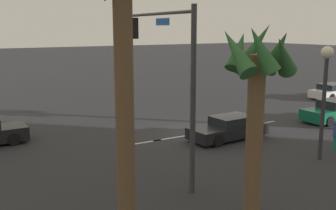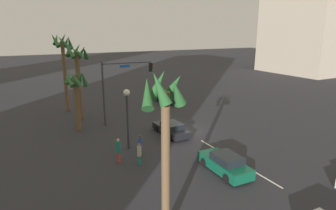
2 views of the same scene
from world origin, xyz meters
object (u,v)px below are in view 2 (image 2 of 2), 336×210
at_px(streetlamp, 127,107).
at_px(palm_tree_3, 63,54).
at_px(building_0, 306,35).
at_px(palm_tree_2, 76,88).
at_px(car_3, 167,98).
at_px(pedestrian_1, 140,145).
at_px(traffic_signal, 120,82).
at_px(pedestrian_2, 118,150).
at_px(palm_tree_1, 163,119).
at_px(pedestrian_0, 139,154).
at_px(car_0, 225,164).
at_px(palm_tree_0, 77,65).
at_px(car_2, 171,129).

height_order(streetlamp, palm_tree_3, palm_tree_3).
bearing_deg(building_0, palm_tree_2, 107.73).
distance_m(streetlamp, palm_tree_2, 7.45).
distance_m(car_3, palm_tree_3, 14.76).
relative_size(car_3, pedestrian_1, 2.54).
distance_m(traffic_signal, palm_tree_3, 9.40).
distance_m(car_3, pedestrian_2, 19.49).
xyz_separation_m(palm_tree_1, building_0, (36.07, -55.50, 2.92)).
relative_size(car_3, pedestrian_0, 2.50).
height_order(palm_tree_3, building_0, building_0).
height_order(car_0, traffic_signal, traffic_signal).
height_order(car_0, palm_tree_0, palm_tree_0).
bearing_deg(traffic_signal, pedestrian_1, 171.28).
xyz_separation_m(streetlamp, palm_tree_1, (-10.97, 2.06, 2.26)).
distance_m(streetlamp, palm_tree_1, 11.38).
height_order(pedestrian_0, palm_tree_1, palm_tree_1).
relative_size(streetlamp, palm_tree_3, 0.54).
distance_m(streetlamp, palm_tree_3, 15.60).
bearing_deg(palm_tree_3, palm_tree_1, -178.64).
height_order(pedestrian_0, palm_tree_0, palm_tree_0).
bearing_deg(traffic_signal, car_3, -55.13).
height_order(traffic_signal, palm_tree_0, palm_tree_0).
distance_m(car_0, pedestrian_2, 8.05).
bearing_deg(palm_tree_3, palm_tree_0, -169.31).
relative_size(car_2, palm_tree_2, 0.74).
xyz_separation_m(car_0, palm_tree_1, (-3.73, 6.75, 5.33)).
height_order(traffic_signal, palm_tree_1, palm_tree_1).
relative_size(car_0, pedestrian_0, 2.60).
bearing_deg(pedestrian_2, car_3, -38.07).
bearing_deg(streetlamp, palm_tree_3, 10.13).
bearing_deg(palm_tree_2, building_0, -72.04).
relative_size(car_2, car_3, 1.08).
bearing_deg(traffic_signal, palm_tree_0, 45.08).
xyz_separation_m(pedestrian_1, building_0, (26.80, -53.03, 8.01)).
relative_size(car_2, palm_tree_3, 0.48).
bearing_deg(traffic_signal, pedestrian_0, 168.68).
bearing_deg(car_2, pedestrian_1, 124.42).
bearing_deg(palm_tree_2, palm_tree_3, -1.26).
xyz_separation_m(car_0, building_0, (32.34, -48.75, 8.25)).
bearing_deg(car_3, building_0, -74.45).
xyz_separation_m(streetlamp, pedestrian_2, (-2.20, 1.58, -2.70)).
height_order(car_2, palm_tree_1, palm_tree_1).
height_order(streetlamp, palm_tree_2, palm_tree_2).
bearing_deg(traffic_signal, car_0, -168.47).
bearing_deg(streetlamp, palm_tree_2, 22.63).
height_order(pedestrian_2, palm_tree_2, palm_tree_2).
bearing_deg(palm_tree_0, building_0, -75.42).
relative_size(car_2, pedestrian_1, 2.74).
xyz_separation_m(pedestrian_0, pedestrian_2, (1.16, 1.25, 0.11)).
xyz_separation_m(car_0, palm_tree_2, (14.09, 7.54, 3.76)).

